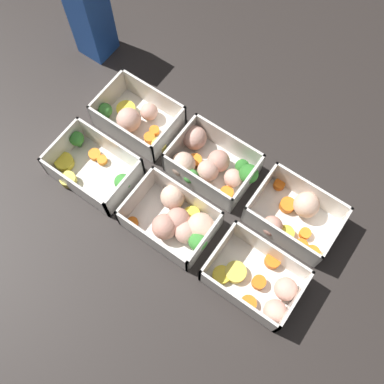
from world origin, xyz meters
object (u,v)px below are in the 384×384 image
container_far_left (135,119)px  container_far_right (295,216)px  juice_carton (91,17)px  container_near_center (179,221)px  container_near_right (261,284)px  container_near_left (93,168)px  container_far_center (210,163)px

container_far_left → container_far_right: (0.37, 0.01, -0.00)m
juice_carton → container_near_center: bearing=-31.0°
container_far_right → container_near_right: bearing=-83.9°
juice_carton → container_far_left: bearing=-29.4°
container_near_right → container_far_left: (-0.39, 0.14, 0.00)m
container_near_right → container_far_right: (-0.02, 0.14, 0.00)m
container_near_left → container_far_left: bearing=90.0°
container_far_right → juice_carton: (-0.56, 0.10, 0.07)m
container_near_left → container_far_left: (-0.00, 0.14, 0.00)m
container_near_left → container_far_center: same height
container_near_right → container_far_right: same height
container_far_left → container_far_center: same height
container_far_center → container_far_right: bearing=0.7°
container_near_right → container_far_center: size_ratio=0.94×
container_near_left → container_far_center: (0.18, 0.14, 0.00)m
container_far_left → juice_carton: (-0.19, 0.11, 0.07)m
container_near_center → container_far_center: (-0.02, 0.13, -0.00)m
container_near_right → juice_carton: 0.63m
juice_carton → container_near_right: bearing=-23.0°
container_far_left → container_far_center: (0.18, 0.00, 0.00)m
container_far_right → container_far_left: bearing=-179.2°
juice_carton → container_near_left: bearing=-51.8°
container_near_center → container_far_left: 0.24m
container_near_center → container_far_right: (0.17, 0.13, -0.00)m
container_far_left → container_far_center: 0.18m
container_far_right → container_near_left: bearing=-159.3°
container_far_right → juice_carton: size_ratio=0.79×
container_near_right → container_far_right: 0.14m
container_near_center → container_far_center: size_ratio=0.95×
container_far_left → container_far_center: size_ratio=0.93×
container_far_center → container_far_right: same height
container_far_left → container_far_right: bearing=0.8°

